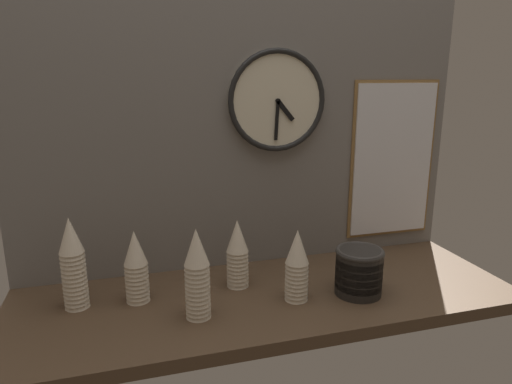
{
  "coord_description": "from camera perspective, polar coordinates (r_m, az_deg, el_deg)",
  "views": [
    {
      "loc": [
        -40.41,
        -127.7,
        68.25
      ],
      "look_at": [
        -2.38,
        4.0,
        32.52
      ],
      "focal_mm": 32.0,
      "sensor_mm": 36.0,
      "label": 1
    }
  ],
  "objects": [
    {
      "name": "cup_stack_center_left",
      "position": [
        1.32,
        -7.36,
        -10.1
      ],
      "size": [
        7.26,
        7.26,
        26.91
      ],
      "color": "beige",
      "rests_on": "ground_plane"
    },
    {
      "name": "bowl_stack_right",
      "position": [
        1.5,
        12.74,
        -9.52
      ],
      "size": [
        15.38,
        15.38,
        14.97
      ],
      "color": "black",
      "rests_on": "ground_plane"
    },
    {
      "name": "cup_stack_center_right",
      "position": [
        1.42,
        5.13,
        -9.09
      ],
      "size": [
        7.26,
        7.26,
        22.87
      ],
      "color": "beige",
      "rests_on": "ground_plane"
    },
    {
      "name": "cup_stack_center",
      "position": [
        1.5,
        -2.34,
        -7.66
      ],
      "size": [
        7.26,
        7.26,
        22.87
      ],
      "color": "beige",
      "rests_on": "ground_plane"
    },
    {
      "name": "wall_clock",
      "position": [
        1.6,
        2.66,
        11.32
      ],
      "size": [
        35.04,
        2.7,
        35.04
      ],
      "color": "beige"
    },
    {
      "name": "cup_stack_far_left",
      "position": [
        1.46,
        -21.91,
        -8.27
      ],
      "size": [
        7.26,
        7.26,
        28.25
      ],
      "color": "beige",
      "rests_on": "ground_plane"
    },
    {
      "name": "wall_tiled_back",
      "position": [
        1.6,
        -1.43,
        8.96
      ],
      "size": [
        160.0,
        3.0,
        105.0
      ],
      "color": "slate",
      "rests_on": "ground_plane"
    },
    {
      "name": "ground_plane",
      "position": [
        1.51,
        1.32,
        -13.07
      ],
      "size": [
        160.0,
        56.0,
        4.0
      ],
      "primitive_type": "cube",
      "color": "#4C3826"
    },
    {
      "name": "menu_board",
      "position": [
        1.84,
        16.7,
        3.84
      ],
      "size": [
        35.51,
        1.32,
        60.46
      ],
      "color": "olive"
    },
    {
      "name": "cup_stack_left",
      "position": [
        1.45,
        -14.77,
        -8.98
      ],
      "size": [
        7.26,
        7.26,
        22.87
      ],
      "color": "beige",
      "rests_on": "ground_plane"
    }
  ]
}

